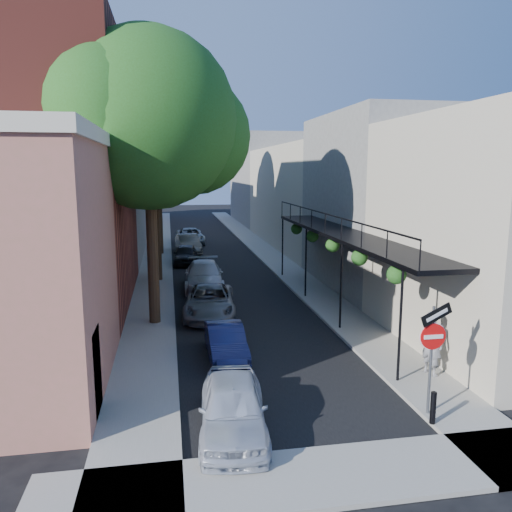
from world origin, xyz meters
name	(u,v)px	position (x,y,z in m)	size (l,w,h in m)	color
ground	(319,451)	(0.00, 0.00, 0.00)	(160.00, 160.00, 0.00)	black
road_surface	(209,247)	(0.00, 30.00, 0.01)	(6.00, 64.00, 0.01)	black
sidewalk_left	(159,248)	(-4.00, 30.00, 0.06)	(2.00, 64.00, 0.12)	gray
sidewalk_right	(258,245)	(4.00, 30.00, 0.06)	(2.00, 64.00, 0.12)	gray
sidewalk_cross	(333,475)	(0.00, -1.00, 0.06)	(12.00, 2.00, 0.12)	gray
buildings_left	(83,187)	(-9.30, 28.76, 4.94)	(10.10, 59.10, 12.00)	#B86B5E
buildings_right	(319,192)	(8.99, 29.49, 4.42)	(9.80, 55.00, 10.00)	#BEB59D
sign_post	(433,341)	(3.16, 0.97, 2.04)	(0.89, 0.17, 2.99)	#595B60
bollard	(433,408)	(3.00, 0.50, 0.52)	(0.14, 0.14, 0.80)	black
oak_near	(160,125)	(-3.37, 10.26, 7.88)	(7.48, 6.80, 11.42)	#312113
oak_mid	(161,153)	(-3.42, 18.23, 7.06)	(6.60, 6.00, 10.20)	#312113
oak_far	(163,140)	(-3.35, 27.27, 8.26)	(7.70, 7.00, 11.90)	#312113
parked_car_a	(233,407)	(-1.78, 1.09, 0.66)	(1.56, 3.88, 1.32)	silver
parked_car_b	(226,342)	(-1.40, 5.86, 0.56)	(1.18, 3.40, 1.12)	#171C48
parked_car_c	(210,301)	(-1.52, 10.86, 0.64)	(2.11, 4.58, 1.27)	slate
parked_car_d	(204,276)	(-1.40, 15.86, 0.70)	(1.96, 4.83, 1.40)	#B9B9BD
parked_car_e	(186,254)	(-2.10, 23.14, 0.63)	(1.50, 3.72, 1.27)	black
parked_car_f	(188,244)	(-1.76, 27.42, 0.70)	(1.48, 4.24, 1.40)	#6C675B
parked_car_g	(190,236)	(-1.40, 32.21, 0.66)	(2.18, 4.73, 1.31)	#939EA6
pedestrian	(432,343)	(4.47, 3.24, 1.10)	(0.72, 0.47, 1.97)	gray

